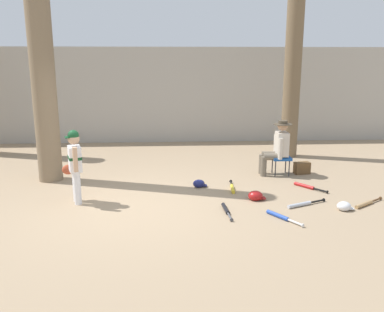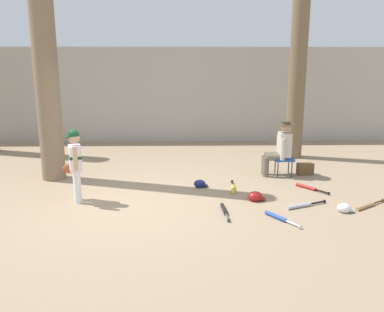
% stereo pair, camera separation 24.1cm
% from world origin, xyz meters
% --- Properties ---
extents(ground_plane, '(60.00, 60.00, 0.00)m').
position_xyz_m(ground_plane, '(0.00, 0.00, 0.00)').
color(ground_plane, '#9E8466').
extents(concrete_back_wall, '(18.00, 0.36, 2.85)m').
position_xyz_m(concrete_back_wall, '(0.00, 5.90, 1.43)').
color(concrete_back_wall, '#ADA89E').
rests_on(concrete_back_wall, ground).
extents(tree_near_player, '(0.75, 0.75, 6.31)m').
position_xyz_m(tree_near_player, '(-1.85, 1.75, 2.77)').
color(tree_near_player, '#7F6B51').
rests_on(tree_near_player, ground).
extents(tree_behind_spectator, '(0.72, 0.72, 4.83)m').
position_xyz_m(tree_behind_spectator, '(3.78, 3.64, 2.03)').
color(tree_behind_spectator, brown).
rests_on(tree_behind_spectator, ground).
extents(young_ballplayer, '(0.45, 0.56, 1.31)m').
position_xyz_m(young_ballplayer, '(-0.99, 0.29, 0.74)').
color(young_ballplayer, white).
rests_on(young_ballplayer, ground).
extents(folding_stool, '(0.41, 0.41, 0.41)m').
position_xyz_m(folding_stool, '(3.09, 1.88, 0.36)').
color(folding_stool, '#194C9E').
rests_on(folding_stool, ground).
extents(seated_spectator, '(0.67, 0.53, 1.20)m').
position_xyz_m(seated_spectator, '(2.99, 1.88, 0.64)').
color(seated_spectator, '#6B6051').
rests_on(seated_spectator, ground).
extents(handbag_beside_stool, '(0.37, 0.24, 0.26)m').
position_xyz_m(handbag_beside_stool, '(3.59, 1.92, 0.13)').
color(handbag_beside_stool, brown).
rests_on(handbag_beside_stool, ground).
extents(bat_aluminum_silver, '(0.77, 0.38, 0.07)m').
position_xyz_m(bat_aluminum_silver, '(2.94, -0.11, 0.03)').
color(bat_aluminum_silver, '#B7BCC6').
rests_on(bat_aluminum_silver, ground).
extents(bat_black_composite, '(0.10, 0.72, 0.07)m').
position_xyz_m(bat_black_composite, '(1.59, -0.31, 0.03)').
color(bat_black_composite, black).
rests_on(bat_black_composite, ground).
extents(bat_wood_tan, '(0.68, 0.49, 0.07)m').
position_xyz_m(bat_wood_tan, '(4.05, -0.15, 0.03)').
color(bat_wood_tan, tan).
rests_on(bat_wood_tan, ground).
extents(bat_yellow_trainer, '(0.12, 0.74, 0.07)m').
position_xyz_m(bat_yellow_trainer, '(1.87, 0.87, 0.03)').
color(bat_yellow_trainer, yellow).
rests_on(bat_yellow_trainer, ground).
extents(bat_blue_youth, '(0.45, 0.65, 0.07)m').
position_xyz_m(bat_blue_youth, '(2.41, -0.65, 0.03)').
color(bat_blue_youth, '#2347AD').
rests_on(bat_blue_youth, ground).
extents(bat_red_barrel, '(0.50, 0.63, 0.07)m').
position_xyz_m(bat_red_barrel, '(3.35, 0.89, 0.03)').
color(bat_red_barrel, red).
rests_on(bat_red_barrel, ground).
extents(batting_helmet_red, '(0.31, 0.24, 0.18)m').
position_xyz_m(batting_helmet_red, '(2.20, 0.25, 0.08)').
color(batting_helmet_red, '#A81919').
rests_on(batting_helmet_red, ground).
extents(batting_helmet_white, '(0.28, 0.21, 0.16)m').
position_xyz_m(batting_helmet_white, '(3.58, -0.35, 0.07)').
color(batting_helmet_white, silver).
rests_on(batting_helmet_white, ground).
extents(batting_helmet_navy, '(0.28, 0.21, 0.16)m').
position_xyz_m(batting_helmet_navy, '(1.23, 1.07, 0.07)').
color(batting_helmet_navy, navy).
rests_on(batting_helmet_navy, ground).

